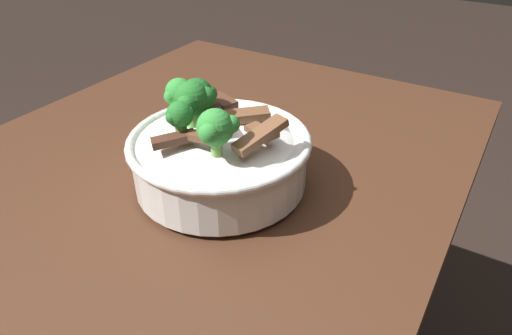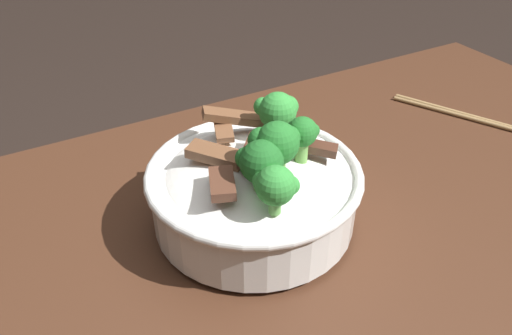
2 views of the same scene
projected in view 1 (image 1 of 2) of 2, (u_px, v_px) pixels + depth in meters
dining_table at (159, 277)px, 0.72m from camera, size 1.22×0.76×0.75m
rice_bowl at (218, 151)px, 0.63m from camera, size 0.25×0.25×0.16m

